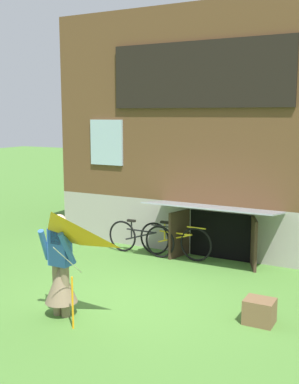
{
  "coord_description": "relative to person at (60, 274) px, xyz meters",
  "views": [
    {
      "loc": [
        4.03,
        -6.89,
        3.19
      ],
      "look_at": [
        -0.03,
        0.75,
        1.78
      ],
      "focal_mm": 44.83,
      "sensor_mm": 36.0,
      "label": 1
    }
  ],
  "objects": [
    {
      "name": "log_house",
      "position": [
        0.62,
        6.7,
        2.09
      ],
      "size": [
        7.52,
        6.26,
        5.57
      ],
      "color": "#9E998E",
      "rests_on": "ground_plane"
    },
    {
      "name": "ground_plane",
      "position": [
        0.62,
        1.14,
        -0.7
      ],
      "size": [
        60.0,
        60.0,
        0.0
      ],
      "primitive_type": "plane",
      "color": "#4C7F33"
    },
    {
      "name": "wooden_crate",
      "position": [
        2.87,
        1.2,
        -0.51
      ],
      "size": [
        0.45,
        0.38,
        0.38
      ],
      "primitive_type": "cube",
      "color": "brown",
      "rests_on": "ground_plane"
    },
    {
      "name": "bicycle_yellow",
      "position": [
        0.27,
        3.69,
        -0.31
      ],
      "size": [
        1.78,
        0.09,
        0.81
      ],
      "rotation": [
        0.0,
        0.0,
        -0.03
      ],
      "color": "black",
      "rests_on": "ground_plane"
    },
    {
      "name": "person",
      "position": [
        0.0,
        0.0,
        0.0
      ],
      "size": [
        0.61,
        0.53,
        1.65
      ],
      "rotation": [
        0.0,
        0.0,
        -0.25
      ],
      "color": "#7F6B51",
      "rests_on": "ground_plane"
    },
    {
      "name": "bicycle_black",
      "position": [
        -0.53,
        3.56,
        -0.32
      ],
      "size": [
        1.74,
        0.11,
        0.79
      ],
      "rotation": [
        0.0,
        0.0,
        -0.04
      ],
      "color": "black",
      "rests_on": "ground_plane"
    },
    {
      "name": "kite",
      "position": [
        0.34,
        -0.59,
        0.67
      ],
      "size": [
        1.03,
        1.06,
        1.71
      ],
      "color": "orange",
      "rests_on": "ground_plane"
    }
  ]
}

